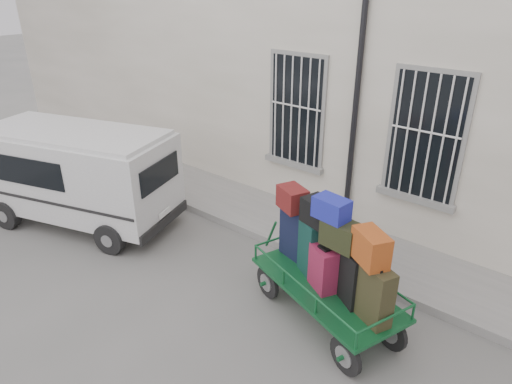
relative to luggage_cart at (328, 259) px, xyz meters
name	(u,v)px	position (x,y,z in m)	size (l,w,h in m)	color
ground	(214,274)	(-2.10, -0.24, -1.07)	(80.00, 80.00, 0.00)	#60605C
building	(374,60)	(-2.10, 5.26, 1.93)	(24.00, 5.15, 6.00)	beige
sidewalk	(287,223)	(-2.10, 1.96, -1.00)	(24.00, 1.70, 0.15)	gray
luggage_cart	(328,259)	(0.00, 0.00, 0.00)	(2.88, 1.82, 2.08)	black
van	(77,171)	(-5.58, -0.60, 0.09)	(4.34, 2.83, 2.03)	silver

